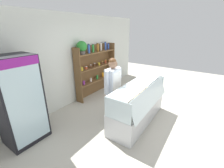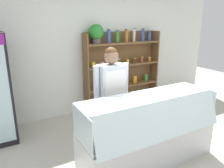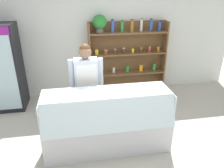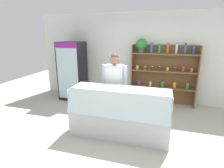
{
  "view_description": "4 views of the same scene",
  "coord_description": "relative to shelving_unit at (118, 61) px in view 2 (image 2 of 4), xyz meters",
  "views": [
    {
      "loc": [
        -3.32,
        -1.23,
        2.29
      ],
      "look_at": [
        -0.24,
        0.85,
        0.9
      ],
      "focal_mm": 24.0,
      "sensor_mm": 36.0,
      "label": 1
    },
    {
      "loc": [
        -1.97,
        -2.09,
        2.02
      ],
      "look_at": [
        -0.35,
        0.81,
        1.03
      ],
      "focal_mm": 35.0,
      "sensor_mm": 36.0,
      "label": 2
    },
    {
      "loc": [
        -0.59,
        -2.84,
        2.48
      ],
      "look_at": [
        0.02,
        0.67,
        0.89
      ],
      "focal_mm": 35.0,
      "sensor_mm": 36.0,
      "label": 3
    },
    {
      "loc": [
        0.62,
        -3.1,
        2.05
      ],
      "look_at": [
        -0.45,
        0.56,
        0.96
      ],
      "focal_mm": 28.0,
      "sensor_mm": 36.0,
      "label": 4
    }
  ],
  "objects": [
    {
      "name": "shop_clerk",
      "position": [
        -0.97,
        -1.45,
        -0.15
      ],
      "size": [
        0.59,
        0.25,
        1.63
      ],
      "color": "#383D51",
      "rests_on": "ground"
    },
    {
      "name": "deli_display_case",
      "position": [
        -0.7,
        -2.04,
        -0.8
      ],
      "size": [
        2.01,
        0.72,
        1.01
      ],
      "color": "silver",
      "rests_on": "ground"
    },
    {
      "name": "shelving_unit",
      "position": [
        0.0,
        0.0,
        0.0
      ],
      "size": [
        1.86,
        0.32,
        1.93
      ],
      "color": "brown",
      "rests_on": "ground"
    },
    {
      "name": "ground_plane",
      "position": [
        -0.54,
        -2.14,
        -1.11
      ],
      "size": [
        12.0,
        12.0,
        0.0
      ],
      "primitive_type": "plane",
      "color": "#B7B2A3"
    },
    {
      "name": "back_wall",
      "position": [
        -0.54,
        0.2,
        0.24
      ],
      "size": [
        6.8,
        0.1,
        2.7
      ],
      "primitive_type": "cube",
      "color": "silver",
      "rests_on": "ground"
    }
  ]
}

